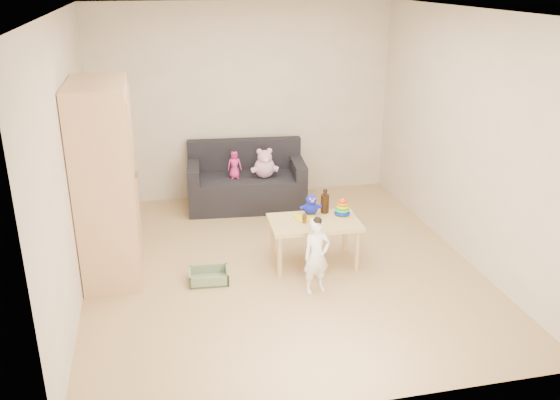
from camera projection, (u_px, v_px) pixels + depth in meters
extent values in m
plane|color=tan|center=(280.00, 265.00, 6.32)|extent=(4.50, 4.50, 0.00)
plane|color=white|center=(281.00, 10.00, 5.38)|extent=(4.50, 4.50, 0.00)
plane|color=beige|center=(244.00, 102.00, 7.90)|extent=(4.00, 0.00, 4.00)
plane|color=beige|center=(356.00, 243.00, 3.80)|extent=(4.00, 0.00, 4.00)
plane|color=beige|center=(69.00, 161.00, 5.45)|extent=(0.00, 4.50, 4.50)
plane|color=beige|center=(465.00, 137.00, 6.25)|extent=(0.00, 4.50, 4.50)
cube|color=tan|center=(106.00, 181.00, 5.88)|extent=(0.55, 1.09, 1.97)
cube|color=black|center=(247.00, 191.00, 7.84)|extent=(1.58, 0.89, 0.43)
cube|color=tan|center=(314.00, 242.00, 6.28)|extent=(0.96, 0.63, 0.49)
imported|color=white|center=(317.00, 257.00, 5.69)|extent=(0.31, 0.23, 0.74)
imported|color=#DF2983|center=(234.00, 165.00, 7.62)|extent=(0.18, 0.12, 0.35)
cylinder|color=#E3E60C|center=(342.00, 216.00, 6.30)|extent=(0.16, 0.16, 0.02)
cylinder|color=silver|center=(342.00, 207.00, 6.27)|extent=(0.02, 0.02, 0.19)
torus|color=#0A1EA8|center=(342.00, 213.00, 6.29)|extent=(0.17, 0.17, 0.04)
torus|color=green|center=(342.00, 210.00, 6.28)|extent=(0.15, 0.15, 0.04)
torus|color=#AFC60A|center=(342.00, 207.00, 6.27)|extent=(0.13, 0.13, 0.04)
torus|color=orange|center=(343.00, 204.00, 6.25)|extent=(0.11, 0.11, 0.03)
torus|color=#F7320E|center=(343.00, 201.00, 6.24)|extent=(0.09, 0.09, 0.03)
cylinder|color=black|center=(325.00, 204.00, 6.38)|extent=(0.09, 0.09, 0.20)
cylinder|color=black|center=(325.00, 193.00, 6.33)|extent=(0.04, 0.04, 0.06)
cylinder|color=black|center=(325.00, 191.00, 6.32)|extent=(0.05, 0.05, 0.02)
cube|color=yellow|center=(305.00, 217.00, 6.26)|extent=(0.24, 0.24, 0.02)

